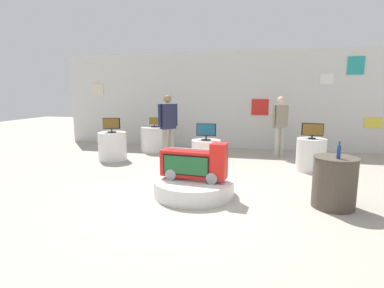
{
  "coord_description": "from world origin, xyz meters",
  "views": [
    {
      "loc": [
        1.04,
        -5.06,
        1.87
      ],
      "look_at": [
        -0.4,
        1.12,
        0.78
      ],
      "focal_mm": 28.63,
      "sensor_mm": 36.0,
      "label": 1
    }
  ],
  "objects_px": {
    "tv_on_center_rear": "(154,122)",
    "display_pedestal_center_rear": "(155,139)",
    "display_pedestal_far_right": "(311,155)",
    "shopper_browsing_rear": "(168,123)",
    "display_pedestal_left_rear": "(206,157)",
    "bottle_on_side_table": "(339,152)",
    "tv_on_right_rear": "(111,125)",
    "novelty_firetruck_tv": "(195,164)",
    "tv_on_left_rear": "(206,131)",
    "main_display_pedestal": "(194,187)",
    "shopper_browsing_near_truck": "(280,122)",
    "tv_on_far_right": "(313,130)",
    "display_pedestal_right_rear": "(113,146)",
    "side_table_round": "(334,182)"
  },
  "relations": [
    {
      "from": "tv_on_center_rear",
      "to": "bottle_on_side_table",
      "type": "distance_m",
      "value": 6.0
    },
    {
      "from": "novelty_firetruck_tv",
      "to": "display_pedestal_center_rear",
      "type": "bearing_deg",
      "value": 119.45
    },
    {
      "from": "novelty_firetruck_tv",
      "to": "display_pedestal_center_rear",
      "type": "relative_size",
      "value": 1.41
    },
    {
      "from": "tv_on_left_rear",
      "to": "display_pedestal_right_rear",
      "type": "xyz_separation_m",
      "value": [
        -2.75,
        0.75,
        -0.59
      ]
    },
    {
      "from": "tv_on_left_rear",
      "to": "tv_on_far_right",
      "type": "distance_m",
      "value": 2.52
    },
    {
      "from": "display_pedestal_center_rear",
      "to": "tv_on_right_rear",
      "type": "xyz_separation_m",
      "value": [
        -0.69,
        -1.48,
        0.59
      ]
    },
    {
      "from": "tv_on_left_rear",
      "to": "bottle_on_side_table",
      "type": "distance_m",
      "value": 2.99
    },
    {
      "from": "tv_on_left_rear",
      "to": "tv_on_center_rear",
      "type": "distance_m",
      "value": 3.04
    },
    {
      "from": "novelty_firetruck_tv",
      "to": "side_table_round",
      "type": "xyz_separation_m",
      "value": [
        2.33,
        -0.06,
        -0.15
      ]
    },
    {
      "from": "display_pedestal_left_rear",
      "to": "side_table_round",
      "type": "relative_size",
      "value": 0.92
    },
    {
      "from": "novelty_firetruck_tv",
      "to": "shopper_browsing_rear",
      "type": "bearing_deg",
      "value": 117.71
    },
    {
      "from": "bottle_on_side_table",
      "to": "tv_on_center_rear",
      "type": "bearing_deg",
      "value": 138.37
    },
    {
      "from": "tv_on_center_rear",
      "to": "display_pedestal_center_rear",
      "type": "bearing_deg",
      "value": 102.61
    },
    {
      "from": "tv_on_left_rear",
      "to": "display_pedestal_far_right",
      "type": "relative_size",
      "value": 0.58
    },
    {
      "from": "bottle_on_side_table",
      "to": "shopper_browsing_rear",
      "type": "bearing_deg",
      "value": 144.42
    },
    {
      "from": "display_pedestal_far_right",
      "to": "display_pedestal_left_rear",
      "type": "bearing_deg",
      "value": -162.12
    },
    {
      "from": "tv_on_far_right",
      "to": "shopper_browsing_rear",
      "type": "height_order",
      "value": "shopper_browsing_rear"
    },
    {
      "from": "display_pedestal_left_rear",
      "to": "bottle_on_side_table",
      "type": "distance_m",
      "value": 3.04
    },
    {
      "from": "display_pedestal_far_right",
      "to": "shopper_browsing_rear",
      "type": "distance_m",
      "value": 3.62
    },
    {
      "from": "display_pedestal_left_rear",
      "to": "side_table_round",
      "type": "distance_m",
      "value": 2.92
    },
    {
      "from": "tv_on_left_rear",
      "to": "bottle_on_side_table",
      "type": "relative_size",
      "value": 1.65
    },
    {
      "from": "tv_on_center_rear",
      "to": "display_pedestal_right_rear",
      "type": "xyz_separation_m",
      "value": [
        -0.69,
        -1.48,
        -0.55
      ]
    },
    {
      "from": "novelty_firetruck_tv",
      "to": "tv_on_left_rear",
      "type": "xyz_separation_m",
      "value": [
        -0.09,
        1.57,
        0.4
      ]
    },
    {
      "from": "tv_on_right_rear",
      "to": "bottle_on_side_table",
      "type": "xyz_separation_m",
      "value": [
        5.17,
        -2.5,
        -0.03
      ]
    },
    {
      "from": "display_pedestal_center_rear",
      "to": "display_pedestal_far_right",
      "type": "relative_size",
      "value": 1.12
    },
    {
      "from": "display_pedestal_left_rear",
      "to": "side_table_round",
      "type": "xyz_separation_m",
      "value": [
        2.42,
        -1.64,
        0.04
      ]
    },
    {
      "from": "display_pedestal_right_rear",
      "to": "shopper_browsing_rear",
      "type": "height_order",
      "value": "shopper_browsing_rear"
    },
    {
      "from": "tv_on_left_rear",
      "to": "tv_on_right_rear",
      "type": "bearing_deg",
      "value": 164.77
    },
    {
      "from": "main_display_pedestal",
      "to": "bottle_on_side_table",
      "type": "distance_m",
      "value": 2.5
    },
    {
      "from": "main_display_pedestal",
      "to": "display_pedestal_center_rear",
      "type": "relative_size",
      "value": 1.69
    },
    {
      "from": "main_display_pedestal",
      "to": "shopper_browsing_near_truck",
      "type": "bearing_deg",
      "value": 66.42
    },
    {
      "from": "tv_on_right_rear",
      "to": "bottle_on_side_table",
      "type": "distance_m",
      "value": 5.75
    },
    {
      "from": "tv_on_right_rear",
      "to": "shopper_browsing_near_truck",
      "type": "relative_size",
      "value": 0.26
    },
    {
      "from": "novelty_firetruck_tv",
      "to": "display_pedestal_right_rear",
      "type": "distance_m",
      "value": 3.68
    },
    {
      "from": "tv_on_far_right",
      "to": "shopper_browsing_rear",
      "type": "distance_m",
      "value": 3.56
    },
    {
      "from": "tv_on_far_right",
      "to": "display_pedestal_left_rear",
      "type": "bearing_deg",
      "value": -162.22
    },
    {
      "from": "side_table_round",
      "to": "shopper_browsing_near_truck",
      "type": "relative_size",
      "value": 0.48
    },
    {
      "from": "display_pedestal_far_right",
      "to": "tv_on_far_right",
      "type": "distance_m",
      "value": 0.59
    },
    {
      "from": "tv_on_far_right",
      "to": "display_pedestal_center_rear",
      "type": "bearing_deg",
      "value": 161.86
    },
    {
      "from": "display_pedestal_center_rear",
      "to": "tv_on_far_right",
      "type": "relative_size",
      "value": 1.79
    },
    {
      "from": "novelty_firetruck_tv",
      "to": "shopper_browsing_near_truck",
      "type": "height_order",
      "value": "shopper_browsing_near_truck"
    },
    {
      "from": "tv_on_right_rear",
      "to": "tv_on_center_rear",
      "type": "bearing_deg",
      "value": 64.87
    },
    {
      "from": "tv_on_center_rear",
      "to": "tv_on_left_rear",
      "type": "bearing_deg",
      "value": -47.25
    },
    {
      "from": "tv_on_center_rear",
      "to": "display_pedestal_far_right",
      "type": "bearing_deg",
      "value": -18.06
    },
    {
      "from": "tv_on_left_rear",
      "to": "tv_on_right_rear",
      "type": "distance_m",
      "value": 2.85
    },
    {
      "from": "tv_on_right_rear",
      "to": "display_pedestal_far_right",
      "type": "relative_size",
      "value": 0.58
    },
    {
      "from": "tv_on_center_rear",
      "to": "display_pedestal_right_rear",
      "type": "relative_size",
      "value": 0.55
    },
    {
      "from": "shopper_browsing_near_truck",
      "to": "shopper_browsing_rear",
      "type": "height_order",
      "value": "shopper_browsing_rear"
    },
    {
      "from": "display_pedestal_left_rear",
      "to": "tv_on_left_rear",
      "type": "relative_size",
      "value": 1.71
    },
    {
      "from": "side_table_round",
      "to": "shopper_browsing_near_truck",
      "type": "xyz_separation_m",
      "value": [
        -0.69,
        3.88,
        0.59
      ]
    }
  ]
}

